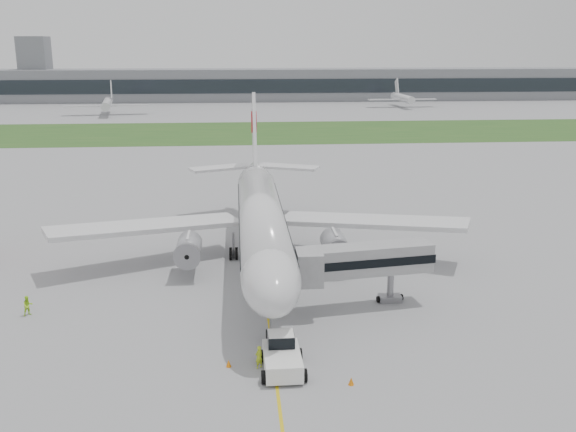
{
  "coord_description": "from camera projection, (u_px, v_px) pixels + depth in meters",
  "views": [
    {
      "loc": [
        -2.61,
        -65.18,
        24.34
      ],
      "look_at": [
        2.84,
        2.0,
        6.33
      ],
      "focal_mm": 40.0,
      "sensor_mm": 36.0,
      "label": 1
    }
  ],
  "objects": [
    {
      "name": "ground",
      "position": [
        263.0,
        278.0,
        69.25
      ],
      "size": [
        600.0,
        600.0,
        0.0
      ],
      "primitive_type": "plane",
      "color": "#97989A",
      "rests_on": "ground"
    },
    {
      "name": "apron_markings",
      "position": [
        265.0,
        295.0,
        64.43
      ],
      "size": [
        70.0,
        70.0,
        0.04
      ],
      "primitive_type": null,
      "color": "gold",
      "rests_on": "ground"
    },
    {
      "name": "grass_strip",
      "position": [
        245.0,
        132.0,
        184.8
      ],
      "size": [
        600.0,
        50.0,
        0.02
      ],
      "primitive_type": "cube",
      "color": "#25521F",
      "rests_on": "ground"
    },
    {
      "name": "terminal_building",
      "position": [
        241.0,
        85.0,
        288.8
      ],
      "size": [
        320.0,
        22.3,
        14.0
      ],
      "color": "gray",
      "rests_on": "ground"
    },
    {
      "name": "control_tower",
      "position": [
        39.0,
        101.0,
        285.63
      ],
      "size": [
        12.0,
        12.0,
        56.0
      ],
      "primitive_type": null,
      "color": "gray",
      "rests_on": "ground"
    },
    {
      "name": "airliner",
      "position": [
        261.0,
        216.0,
        72.48
      ],
      "size": [
        48.13,
        53.95,
        17.88
      ],
      "color": "silver",
      "rests_on": "ground"
    },
    {
      "name": "pushback_tug",
      "position": [
        282.0,
        355.0,
        49.47
      ],
      "size": [
        3.47,
        5.07,
        2.57
      ],
      "rotation": [
        0.0,
        0.0,
        0.01
      ],
      "color": "white",
      "rests_on": "ground"
    },
    {
      "name": "jet_bridge",
      "position": [
        359.0,
        261.0,
        60.38
      ],
      "size": [
        13.44,
        5.72,
        6.26
      ],
      "rotation": [
        0.0,
        0.0,
        0.15
      ],
      "color": "gray",
      "rests_on": "ground"
    },
    {
      "name": "safety_cone_left",
      "position": [
        229.0,
        363.0,
        50.06
      ],
      "size": [
        0.42,
        0.42,
        0.58
      ],
      "primitive_type": "cone",
      "color": "orange",
      "rests_on": "ground"
    },
    {
      "name": "safety_cone_right",
      "position": [
        351.0,
        381.0,
        47.38
      ],
      "size": [
        0.44,
        0.44,
        0.6
      ],
      "primitive_type": "cone",
      "color": "orange",
      "rests_on": "ground"
    },
    {
      "name": "ground_crew_near",
      "position": [
        259.0,
        357.0,
        49.72
      ],
      "size": [
        0.81,
        0.77,
        1.85
      ],
      "primitive_type": "imported",
      "rotation": [
        0.0,
        0.0,
        3.81
      ],
      "color": "#B0C921",
      "rests_on": "ground"
    },
    {
      "name": "ground_crew_far",
      "position": [
        28.0,
        306.0,
        59.45
      ],
      "size": [
        1.17,
        1.13,
        1.9
      ],
      "primitive_type": "imported",
      "rotation": [
        0.0,
        0.0,
        0.64
      ],
      "color": "#B4F428",
      "rests_on": "ground"
    },
    {
      "name": "distant_aircraft_left",
      "position": [
        108.0,
        115.0,
        230.69
      ],
      "size": [
        33.01,
        30.08,
        11.29
      ],
      "primitive_type": null,
      "rotation": [
        0.0,
        0.0,
        0.15
      ],
      "color": "silver",
      "rests_on": "ground"
    },
    {
      "name": "distant_aircraft_right",
      "position": [
        402.0,
        107.0,
        259.64
      ],
      "size": [
        28.76,
        25.61,
        10.64
      ],
      "primitive_type": null,
      "rotation": [
        0.0,
        0.0,
        0.04
      ],
      "color": "silver",
      "rests_on": "ground"
    }
  ]
}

